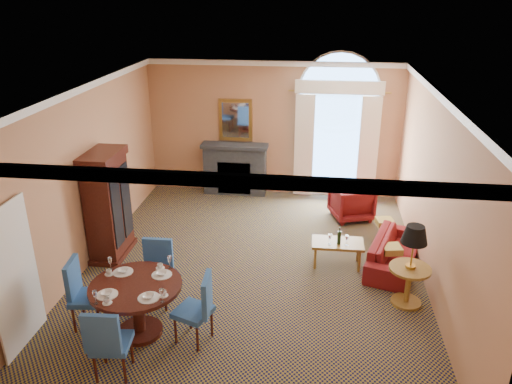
# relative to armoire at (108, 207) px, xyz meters

# --- Properties ---
(ground) EXTENTS (7.50, 7.50, 0.00)m
(ground) POSITION_rel_armoire_xyz_m (2.72, -0.22, -0.98)
(ground) COLOR #121339
(ground) RESTS_ON ground
(room_envelope) EXTENTS (6.04, 7.52, 3.45)m
(room_envelope) POSITION_rel_armoire_xyz_m (2.69, 0.45, 1.53)
(room_envelope) COLOR tan
(room_envelope) RESTS_ON ground
(armoire) EXTENTS (0.58, 1.04, 2.03)m
(armoire) POSITION_rel_armoire_xyz_m (0.00, 0.00, 0.00)
(armoire) COLOR #34110B
(armoire) RESTS_ON ground
(dining_table) EXTENTS (1.32, 1.32, 1.03)m
(dining_table) POSITION_rel_armoire_xyz_m (1.32, -2.23, -0.37)
(dining_table) COLOR #34110B
(dining_table) RESTS_ON ground
(dining_chair_north) EXTENTS (0.52, 0.52, 1.07)m
(dining_chair_north) POSITION_rel_armoire_xyz_m (1.34, -1.38, -0.37)
(dining_chair_north) COLOR #265395
(dining_chair_north) RESTS_ON ground
(dining_chair_south) EXTENTS (0.52, 0.53, 1.07)m
(dining_chair_south) POSITION_rel_armoire_xyz_m (1.26, -3.17, -0.37)
(dining_chair_south) COLOR #265395
(dining_chair_south) RESTS_ON ground
(dining_chair_east) EXTENTS (0.61, 0.61, 1.07)m
(dining_chair_east) POSITION_rel_armoire_xyz_m (2.25, -2.27, -0.37)
(dining_chair_east) COLOR #265395
(dining_chair_east) RESTS_ON ground
(dining_chair_west) EXTENTS (0.54, 0.53, 1.07)m
(dining_chair_west) POSITION_rel_armoire_xyz_m (0.43, -2.12, -0.37)
(dining_chair_west) COLOR #265395
(dining_chair_west) RESTS_ON ground
(sofa) EXTENTS (1.26, 2.00, 0.54)m
(sofa) POSITION_rel_armoire_xyz_m (5.27, 0.25, -0.71)
(sofa) COLOR maroon
(sofa) RESTS_ON ground
(armchair) EXTENTS (1.05, 1.06, 0.77)m
(armchair) POSITION_rel_armoire_xyz_m (4.58, 2.20, -0.60)
(armchair) COLOR maroon
(armchair) RESTS_ON ground
(coffee_table) EXTENTS (0.93, 0.52, 0.80)m
(coffee_table) POSITION_rel_armoire_xyz_m (4.23, 0.10, -0.55)
(coffee_table) COLOR olive
(coffee_table) RESTS_ON ground
(side_table) EXTENTS (0.66, 0.66, 1.35)m
(side_table) POSITION_rel_armoire_xyz_m (5.32, -0.96, -0.11)
(side_table) COLOR olive
(side_table) RESTS_ON ground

